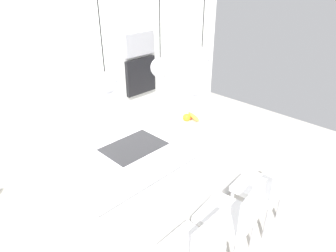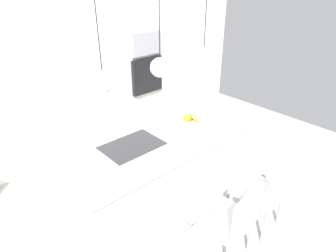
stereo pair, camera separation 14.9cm
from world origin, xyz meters
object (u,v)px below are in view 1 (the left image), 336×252
at_px(oven, 140,76).
at_px(chair_near, 196,249).
at_px(fruit_bowl, 189,121).
at_px(microwave, 139,44).
at_px(chair_middle, 233,216).
at_px(chair_far, 265,187).

distance_m(oven, chair_near, 3.04).
distance_m(fruit_bowl, microwave, 1.86).
xyz_separation_m(microwave, chair_middle, (-1.11, -2.53, -0.96)).
relative_size(chair_near, chair_middle, 1.06).
distance_m(fruit_bowl, chair_far, 1.02).
relative_size(microwave, chair_far, 0.64).
bearing_deg(microwave, fruit_bowl, -113.72).
bearing_deg(chair_far, chair_middle, 179.94).
height_order(chair_middle, chair_far, chair_far).
xyz_separation_m(fruit_bowl, oven, (0.73, 1.65, -0.04)).
xyz_separation_m(fruit_bowl, chair_middle, (-0.39, -0.87, -0.50)).
distance_m(microwave, chair_middle, 2.92).
xyz_separation_m(chair_middle, chair_far, (0.56, -0.00, -0.00)).
bearing_deg(fruit_bowl, oven, 66.28).
xyz_separation_m(oven, chair_far, (-0.55, -2.53, -0.46)).
bearing_deg(chair_middle, microwave, 66.22).
bearing_deg(chair_near, chair_far, 0.11).
distance_m(oven, chair_middle, 2.80).
distance_m(chair_near, chair_far, 1.08).
bearing_deg(oven, fruit_bowl, -113.72).
bearing_deg(chair_far, fruit_bowl, 101.39).
relative_size(fruit_bowl, chair_middle, 0.34).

